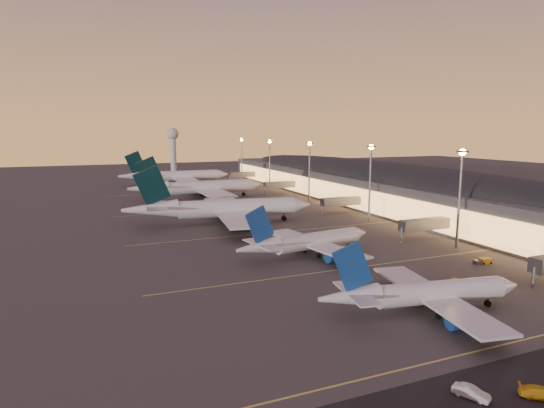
{
  "coord_description": "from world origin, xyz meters",
  "views": [
    {
      "loc": [
        -53.57,
        -88.8,
        30.5
      ],
      "look_at": [
        2.0,
        45.0,
        7.0
      ],
      "focal_mm": 30.0,
      "sensor_mm": 36.0,
      "label": 1
    }
  ],
  "objects": [
    {
      "name": "ground",
      "position": [
        0.0,
        0.0,
        0.0
      ],
      "size": [
        700.0,
        700.0,
        0.0
      ],
      "primitive_type": "plane",
      "color": "#3E3C39"
    },
    {
      "name": "airliner_narrow_south",
      "position": [
        -2.2,
        -31.28,
        3.41
      ],
      "size": [
        36.85,
        33.29,
        13.18
      ],
      "rotation": [
        0.0,
        0.0,
        -0.17
      ],
      "color": "silver",
      "rests_on": "ground"
    },
    {
      "name": "airliner_narrow_north",
      "position": [
        -4.27,
        7.57,
        3.56
      ],
      "size": [
        38.55,
        34.8,
        13.78
      ],
      "rotation": [
        0.0,
        0.0,
        0.16
      ],
      "color": "silver",
      "rests_on": "ground"
    },
    {
      "name": "airliner_wide_near",
      "position": [
        -12.75,
        53.11,
        5.13
      ],
      "size": [
        62.29,
        57.18,
        19.93
      ],
      "rotation": [
        0.0,
        0.0,
        -0.12
      ],
      "color": "silver",
      "rests_on": "ground"
    },
    {
      "name": "airliner_wide_mid",
      "position": [
        -6.12,
        111.55,
        5.08
      ],
      "size": [
        61.51,
        55.8,
        19.74
      ],
      "rotation": [
        0.0,
        0.0,
        0.01
      ],
      "color": "silver",
      "rests_on": "ground"
    },
    {
      "name": "airliner_wide_far",
      "position": [
        -6.01,
        168.3,
        5.06
      ],
      "size": [
        61.35,
        55.8,
        19.66
      ],
      "rotation": [
        0.0,
        0.0,
        -0.03
      ],
      "color": "silver",
      "rests_on": "ground"
    },
    {
      "name": "terminal_building",
      "position": [
        61.84,
        72.47,
        8.78
      ],
      "size": [
        56.35,
        255.0,
        17.46
      ],
      "color": "#48484D",
      "rests_on": "ground"
    },
    {
      "name": "light_masts",
      "position": [
        36.0,
        65.0,
        17.55
      ],
      "size": [
        2.2,
        217.2,
        25.9
      ],
      "color": "gray",
      "rests_on": "ground"
    },
    {
      "name": "radar_tower",
      "position": [
        10.0,
        260.0,
        21.87
      ],
      "size": [
        9.0,
        9.0,
        32.5
      ],
      "color": "silver",
      "rests_on": "ground"
    },
    {
      "name": "lane_markings",
      "position": [
        0.0,
        40.0,
        0.01
      ],
      "size": [
        90.0,
        180.36,
        0.0
      ],
      "color": "#D8C659",
      "rests_on": "ground"
    },
    {
      "name": "baggage_tug_b",
      "position": [
        13.33,
        -22.47,
        0.47
      ],
      "size": [
        3.72,
        2.72,
        1.04
      ],
      "rotation": [
        0.0,
        0.0,
        0.44
      ],
      "color": "gold",
      "rests_on": "ground"
    },
    {
      "name": "baggage_tug_c",
      "position": [
        8.28,
        9.55,
        0.45
      ],
      "size": [
        3.29,
        1.51,
        0.97
      ],
      "rotation": [
        0.0,
        0.0,
        -0.01
      ],
      "color": "gold",
      "rests_on": "ground"
    },
    {
      "name": "baggage_tug_d",
      "position": [
        30.68,
        -13.64,
        0.57
      ],
      "size": [
        4.31,
        2.13,
        1.24
      ],
      "rotation": [
        0.0,
        0.0,
        -0.09
      ],
      "color": "gold",
      "rests_on": "ground"
    },
    {
      "name": "service_van_b",
      "position": [
        -6.54,
        -56.31,
        0.68
      ],
      "size": [
        4.8,
        4.49,
        1.36
      ],
      "primitive_type": "imported",
      "rotation": [
        0.0,
        0.0,
        0.87
      ],
      "color": "gold",
      "rests_on": "ground"
    },
    {
      "name": "service_van_c",
      "position": [
        -13.88,
        -53.14,
        0.68
      ],
      "size": [
        3.15,
        4.33,
        1.36
      ],
      "primitive_type": "imported",
      "rotation": [
        0.0,
        0.0,
        0.47
      ],
      "color": "silver",
      "rests_on": "ground"
    }
  ]
}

